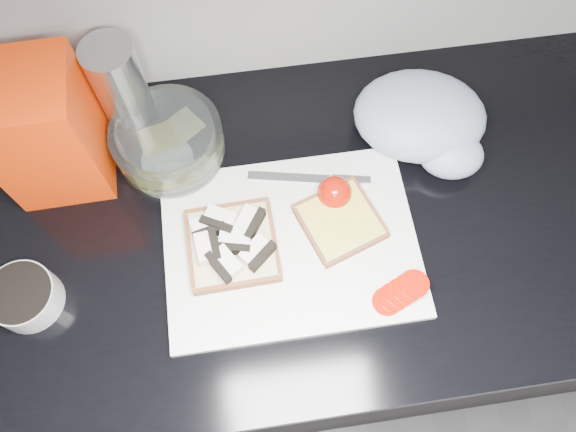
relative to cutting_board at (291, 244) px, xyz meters
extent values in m
cube|color=black|center=(-0.10, 0.05, -0.48)|extent=(3.50, 0.60, 0.86)
cube|color=black|center=(-0.10, 0.05, -0.03)|extent=(3.50, 0.64, 0.04)
cube|color=white|center=(0.00, 0.00, 0.00)|extent=(0.40, 0.30, 0.01)
cube|color=beige|center=(-0.09, 0.01, 0.02)|extent=(0.14, 0.14, 0.02)
cube|color=white|center=(-0.13, 0.04, 0.03)|extent=(0.05, 0.04, 0.02)
cube|color=black|center=(-0.13, 0.04, 0.03)|extent=(0.05, 0.02, 0.02)
cube|color=white|center=(-0.10, 0.04, 0.04)|extent=(0.06, 0.05, 0.02)
cube|color=black|center=(-0.10, 0.04, 0.04)|extent=(0.05, 0.03, 0.02)
cube|color=white|center=(-0.06, 0.03, 0.03)|extent=(0.05, 0.05, 0.02)
cube|color=black|center=(-0.06, 0.03, 0.03)|extent=(0.04, 0.05, 0.02)
cube|color=white|center=(-0.13, 0.00, 0.04)|extent=(0.03, 0.05, 0.02)
cube|color=black|center=(-0.13, 0.00, 0.04)|extent=(0.02, 0.05, 0.02)
cube|color=white|center=(-0.09, 0.01, 0.03)|extent=(0.05, 0.04, 0.02)
cube|color=black|center=(-0.09, 0.01, 0.03)|extent=(0.05, 0.02, 0.02)
cube|color=white|center=(-0.06, -0.02, 0.04)|extent=(0.05, 0.05, 0.02)
cube|color=black|center=(-0.06, -0.02, 0.04)|extent=(0.05, 0.04, 0.02)
cube|color=white|center=(-0.10, -0.03, 0.04)|extent=(0.05, 0.06, 0.02)
cube|color=black|center=(-0.10, -0.03, 0.04)|extent=(0.04, 0.05, 0.02)
cube|color=beige|center=(0.08, 0.02, 0.01)|extent=(0.15, 0.15, 0.02)
cube|color=yellow|center=(0.08, 0.02, 0.02)|extent=(0.13, 0.13, 0.00)
cylinder|color=#AF1204|center=(0.13, -0.12, 0.01)|extent=(0.06, 0.06, 0.01)
cylinder|color=#AF1204|center=(0.14, -0.11, 0.01)|extent=(0.05, 0.05, 0.01)
cylinder|color=#AF1204|center=(0.15, -0.11, 0.02)|extent=(0.05, 0.05, 0.01)
cylinder|color=#AF1204|center=(0.16, -0.10, 0.02)|extent=(0.05, 0.05, 0.01)
cylinder|color=#AF1204|center=(0.17, -0.10, 0.02)|extent=(0.06, 0.06, 0.01)
cube|color=silver|center=(0.01, 0.12, 0.01)|extent=(0.14, 0.04, 0.00)
cube|color=silver|center=(0.12, 0.09, 0.01)|extent=(0.07, 0.03, 0.01)
cylinder|color=#A1A6A6|center=(-0.41, -0.03, 0.02)|extent=(0.10, 0.10, 0.05)
cylinder|color=black|center=(-0.41, -0.03, 0.04)|extent=(0.10, 0.10, 0.01)
cylinder|color=white|center=(-0.18, 0.16, 0.00)|extent=(0.11, 0.11, 0.01)
cylinder|color=silver|center=(-0.18, 0.20, 0.03)|extent=(0.18, 0.18, 0.08)
cube|color=yellow|center=(-0.19, 0.19, 0.03)|extent=(0.06, 0.06, 0.04)
cube|color=#F0ED90|center=(-0.15, 0.21, 0.01)|extent=(0.08, 0.08, 0.01)
cube|color=red|center=(-0.35, 0.19, 0.11)|extent=(0.15, 0.14, 0.23)
cylinder|color=#B8B8BD|center=(-0.24, 0.27, 0.09)|extent=(0.08, 0.08, 0.20)
ellipsoid|color=#98A6BB|center=(0.25, 0.18, 0.04)|extent=(0.26, 0.22, 0.10)
ellipsoid|color=#98A6BB|center=(0.28, 0.11, 0.03)|extent=(0.12, 0.11, 0.07)
sphere|color=#AF1204|center=(0.08, 0.07, 0.02)|extent=(0.06, 0.06, 0.06)
camera|label=1|loc=(-0.05, -0.32, 0.84)|focal=35.00mm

